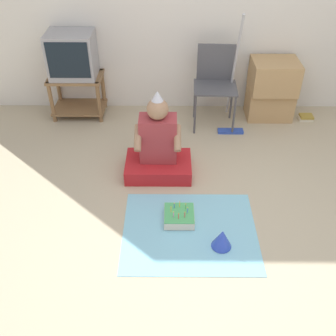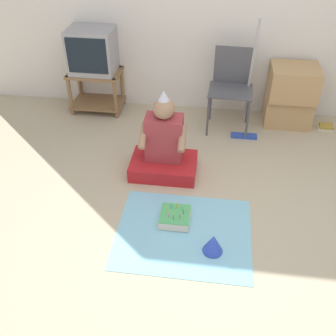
% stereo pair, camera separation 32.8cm
% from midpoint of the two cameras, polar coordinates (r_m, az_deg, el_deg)
% --- Properties ---
extents(ground_plane, '(16.00, 16.00, 0.00)m').
position_cam_midpoint_polar(ground_plane, '(3.17, 5.47, -10.49)').
color(ground_plane, tan).
extents(tv_stand, '(0.60, 0.41, 0.49)m').
position_cam_midpoint_polar(tv_stand, '(4.75, -14.95, 10.57)').
color(tv_stand, olive).
rests_on(tv_stand, ground_plane).
extents(tv, '(0.50, 0.40, 0.48)m').
position_cam_midpoint_polar(tv, '(4.58, -15.85, 15.47)').
color(tv, '#99999E').
rests_on(tv, tv_stand).
extents(folding_chair, '(0.47, 0.41, 0.88)m').
position_cam_midpoint_polar(folding_chair, '(4.35, 4.70, 12.60)').
color(folding_chair, '#4C4C51').
rests_on(folding_chair, ground_plane).
extents(cardboard_box_stack, '(0.52, 0.42, 0.68)m').
position_cam_midpoint_polar(cardboard_box_stack, '(4.63, 12.87, 11.13)').
color(cardboard_box_stack, tan).
rests_on(cardboard_box_stack, ground_plane).
extents(dust_mop, '(0.28, 0.47, 1.28)m').
position_cam_midpoint_polar(dust_mop, '(4.33, 7.19, 10.23)').
color(dust_mop, '#2D4CB2').
rests_on(dust_mop, ground_plane).
extents(book_pile, '(0.16, 0.12, 0.06)m').
position_cam_midpoint_polar(book_pile, '(4.83, 17.56, 6.95)').
color(book_pile, beige).
rests_on(book_pile, ground_plane).
extents(person_seated, '(0.62, 0.43, 0.84)m').
position_cam_midpoint_polar(person_seated, '(3.66, -3.99, 2.67)').
color(person_seated, red).
rests_on(person_seated, ground_plane).
extents(party_cloth, '(1.08, 0.90, 0.01)m').
position_cam_midpoint_polar(party_cloth, '(3.22, 0.23, -9.26)').
color(party_cloth, '#7FC6E0').
rests_on(party_cloth, ground_plane).
extents(birthday_cake, '(0.25, 0.25, 0.14)m').
position_cam_midpoint_polar(birthday_cake, '(3.28, -1.25, -7.12)').
color(birthday_cake, '#F4E0C6').
rests_on(birthday_cake, party_cloth).
extents(party_hat_blue, '(0.16, 0.16, 0.16)m').
position_cam_midpoint_polar(party_hat_blue, '(3.06, 4.78, -10.32)').
color(party_hat_blue, blue).
rests_on(party_hat_blue, party_cloth).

